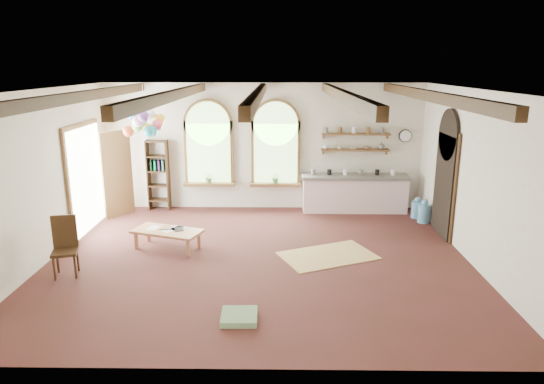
{
  "coord_description": "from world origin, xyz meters",
  "views": [
    {
      "loc": [
        0.38,
        -8.69,
        3.62
      ],
      "look_at": [
        0.24,
        0.6,
        1.18
      ],
      "focal_mm": 32.0,
      "sensor_mm": 36.0,
      "label": 1
    }
  ],
  "objects_px": {
    "side_chair": "(66,259)",
    "coffee_table": "(167,232)",
    "balloon_cluster": "(145,123)",
    "kitchen_counter": "(354,193)"
  },
  "relations": [
    {
      "from": "side_chair",
      "to": "coffee_table",
      "type": "bearing_deg",
      "value": 40.87
    },
    {
      "from": "side_chair",
      "to": "balloon_cluster",
      "type": "xyz_separation_m",
      "value": [
        0.7,
        3.08,
        2.03
      ]
    },
    {
      "from": "side_chair",
      "to": "balloon_cluster",
      "type": "relative_size",
      "value": 0.92
    },
    {
      "from": "side_chair",
      "to": "balloon_cluster",
      "type": "bearing_deg",
      "value": 77.18
    },
    {
      "from": "coffee_table",
      "to": "side_chair",
      "type": "bearing_deg",
      "value": -139.13
    },
    {
      "from": "kitchen_counter",
      "to": "side_chair",
      "type": "relative_size",
      "value": 2.52
    },
    {
      "from": "balloon_cluster",
      "to": "kitchen_counter",
      "type": "bearing_deg",
      "value": 10.21
    },
    {
      "from": "coffee_table",
      "to": "balloon_cluster",
      "type": "xyz_separation_m",
      "value": [
        -0.81,
        1.78,
        1.99
      ]
    },
    {
      "from": "side_chair",
      "to": "balloon_cluster",
      "type": "distance_m",
      "value": 3.76
    },
    {
      "from": "coffee_table",
      "to": "balloon_cluster",
      "type": "height_order",
      "value": "balloon_cluster"
    }
  ]
}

